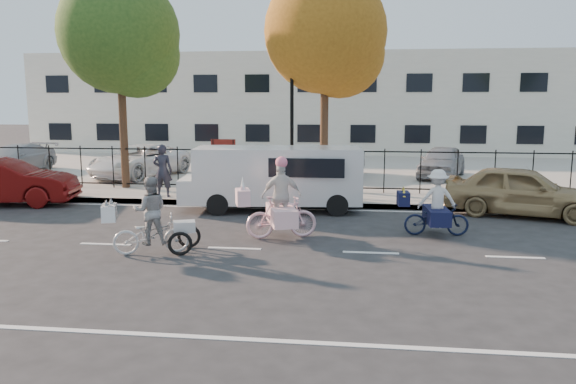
# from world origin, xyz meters

# --- Properties ---
(ground) EXTENTS (120.00, 120.00, 0.00)m
(ground) POSITION_xyz_m (0.00, 0.00, 0.00)
(ground) COLOR #333334
(road_markings) EXTENTS (60.00, 9.52, 0.01)m
(road_markings) POSITION_xyz_m (0.00, 0.00, 0.01)
(road_markings) COLOR silver
(road_markings) RESTS_ON ground
(curb) EXTENTS (60.00, 0.10, 0.15)m
(curb) POSITION_xyz_m (0.00, 5.05, 0.07)
(curb) COLOR #A8A399
(curb) RESTS_ON ground
(sidewalk) EXTENTS (60.00, 2.20, 0.15)m
(sidewalk) POSITION_xyz_m (0.00, 6.10, 0.07)
(sidewalk) COLOR #A8A399
(sidewalk) RESTS_ON ground
(parking_lot) EXTENTS (60.00, 15.60, 0.15)m
(parking_lot) POSITION_xyz_m (0.00, 15.00, 0.07)
(parking_lot) COLOR #A8A399
(parking_lot) RESTS_ON ground
(iron_fence) EXTENTS (58.00, 0.06, 1.50)m
(iron_fence) POSITION_xyz_m (0.00, 7.20, 0.90)
(iron_fence) COLOR black
(iron_fence) RESTS_ON sidewalk
(building) EXTENTS (34.00, 10.00, 6.00)m
(building) POSITION_xyz_m (0.00, 25.00, 3.00)
(building) COLOR silver
(building) RESTS_ON ground
(lamppost) EXTENTS (0.36, 0.36, 4.33)m
(lamppost) POSITION_xyz_m (0.50, 6.80, 3.11)
(lamppost) COLOR black
(lamppost) RESTS_ON sidewalk
(street_sign) EXTENTS (0.85, 0.06, 1.80)m
(street_sign) POSITION_xyz_m (-1.85, 6.80, 1.42)
(street_sign) COLOR black
(street_sign) RESTS_ON sidewalk
(zebra_trike) EXTENTS (1.94, 1.24, 1.67)m
(zebra_trike) POSITION_xyz_m (-1.67, -0.61, 0.64)
(zebra_trike) COLOR silver
(zebra_trike) RESTS_ON ground
(unicorn_bike) EXTENTS (1.99, 1.43, 1.96)m
(unicorn_bike) POSITION_xyz_m (0.88, 1.08, 0.72)
(unicorn_bike) COLOR #FFC2CD
(unicorn_bike) RESTS_ON ground
(bull_bike) EXTENTS (1.74, 1.20, 1.62)m
(bull_bike) POSITION_xyz_m (4.59, 1.82, 0.65)
(bull_bike) COLOR black
(bull_bike) RESTS_ON ground
(white_van) EXTENTS (5.45, 2.24, 1.88)m
(white_van) POSITION_xyz_m (0.27, 4.50, 1.04)
(white_van) COLOR white
(white_van) RESTS_ON ground
(red_sedan) EXTENTS (4.66, 2.42, 1.46)m
(red_sedan) POSITION_xyz_m (-8.32, 4.27, 0.73)
(red_sedan) COLOR #550A09
(red_sedan) RESTS_ON ground
(gold_sedan) EXTENTS (4.52, 2.92, 1.43)m
(gold_sedan) POSITION_xyz_m (7.33, 4.50, 0.72)
(gold_sedan) COLOR #A18557
(gold_sedan) RESTS_ON ground
(pedestrian) EXTENTS (0.65, 0.45, 1.71)m
(pedestrian) POSITION_xyz_m (-3.56, 5.52, 1.01)
(pedestrian) COLOR black
(pedestrian) RESTS_ON sidewalk
(lot_car_a) EXTENTS (2.13, 4.30, 1.20)m
(lot_car_a) POSITION_xyz_m (-12.10, 10.88, 0.75)
(lot_car_a) COLOR #A3A5AA
(lot_car_a) RESTS_ON parking_lot
(lot_car_b) EXTENTS (3.53, 5.15, 1.31)m
(lot_car_b) POSITION_xyz_m (-6.18, 10.14, 0.80)
(lot_car_b) COLOR white
(lot_car_b) RESTS_ON parking_lot
(lot_car_c) EXTENTS (2.05, 3.95, 1.24)m
(lot_car_c) POSITION_xyz_m (2.00, 10.94, 0.77)
(lot_car_c) COLOR #515459
(lot_car_c) RESTS_ON parking_lot
(lot_car_d) EXTENTS (2.59, 4.07, 1.29)m
(lot_car_d) POSITION_xyz_m (6.11, 11.42, 0.80)
(lot_car_d) COLOR #96979D
(lot_car_d) RESTS_ON parking_lot
(tree_west) EXTENTS (4.16, 4.16, 7.63)m
(tree_west) POSITION_xyz_m (-5.44, 7.36, 5.34)
(tree_west) COLOR #442D1D
(tree_west) RESTS_ON ground
(tree_mid) EXTENTS (4.14, 4.14, 7.60)m
(tree_mid) POSITION_xyz_m (1.67, 7.65, 5.32)
(tree_mid) COLOR #442D1D
(tree_mid) RESTS_ON ground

